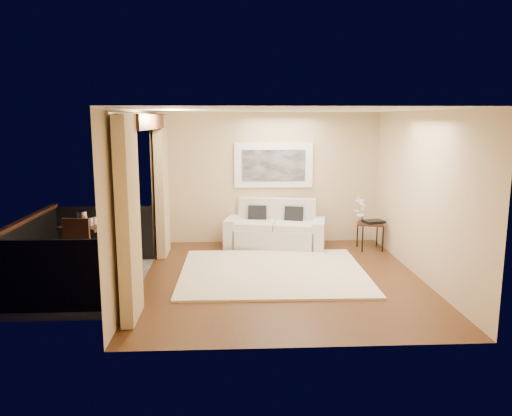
{
  "coord_description": "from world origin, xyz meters",
  "views": [
    {
      "loc": [
        -0.81,
        -7.77,
        2.57
      ],
      "look_at": [
        -0.39,
        0.67,
        1.05
      ],
      "focal_mm": 35.0,
      "sensor_mm": 36.0,
      "label": 1
    }
  ],
  "objects": [
    {
      "name": "orchid",
      "position": [
        1.75,
        1.86,
        0.8
      ],
      "size": [
        0.32,
        0.31,
        0.5
      ],
      "primitive_type": "imported",
      "rotation": [
        0.0,
        0.0,
        0.71
      ],
      "color": "white",
      "rests_on": "side_table"
    },
    {
      "name": "ice_bucket",
      "position": [
        -3.34,
        0.64,
        0.92
      ],
      "size": [
        0.18,
        0.18,
        0.2
      ],
      "primitive_type": "cylinder",
      "color": "white",
      "rests_on": "bistro_table"
    },
    {
      "name": "tray",
      "position": [
        1.98,
        1.7,
        0.57
      ],
      "size": [
        0.44,
        0.37,
        0.05
      ],
      "primitive_type": "cube",
      "rotation": [
        0.0,
        0.0,
        0.26
      ],
      "color": "black",
      "rests_on": "side_table"
    },
    {
      "name": "glass_a",
      "position": [
        -3.14,
        0.44,
        0.88
      ],
      "size": [
        0.06,
        0.06,
        0.12
      ],
      "primitive_type": "cylinder",
      "color": "silver",
      "rests_on": "bistro_table"
    },
    {
      "name": "floor",
      "position": [
        0.0,
        0.0,
        0.0
      ],
      "size": [
        5.0,
        5.0,
        0.0
      ],
      "primitive_type": "plane",
      "color": "#533118",
      "rests_on": "ground"
    },
    {
      "name": "balcony",
      "position": [
        -3.31,
        0.0,
        0.18
      ],
      "size": [
        1.81,
        2.6,
        1.17
      ],
      "color": "#605B56",
      "rests_on": "ground"
    },
    {
      "name": "room_shell",
      "position": [
        -2.13,
        0.0,
        2.52
      ],
      "size": [
        5.0,
        6.4,
        5.0
      ],
      "color": "white",
      "rests_on": "ground"
    },
    {
      "name": "candle",
      "position": [
        -3.2,
        0.7,
        0.86
      ],
      "size": [
        0.06,
        0.06,
        0.07
      ],
      "primitive_type": "cylinder",
      "color": "#F53615",
      "rests_on": "bistro_table"
    },
    {
      "name": "rug",
      "position": [
        -0.12,
        0.28,
        0.02
      ],
      "size": [
        3.12,
        2.73,
        0.04
      ],
      "primitive_type": "cube",
      "rotation": [
        0.0,
        0.0,
        -0.01
      ],
      "color": "beige",
      "rests_on": "floor"
    },
    {
      "name": "artwork",
      "position": [
        0.06,
        2.46,
        1.62
      ],
      "size": [
        1.62,
        0.07,
        0.92
      ],
      "color": "white",
      "rests_on": "room_shell"
    },
    {
      "name": "vase",
      "position": [
        -3.21,
        0.38,
        0.91
      ],
      "size": [
        0.04,
        0.04,
        0.18
      ],
      "primitive_type": "cylinder",
      "color": "silver",
      "rests_on": "bistro_table"
    },
    {
      "name": "glass_b",
      "position": [
        -3.1,
        0.53,
        0.88
      ],
      "size": [
        0.06,
        0.06,
        0.12
      ],
      "primitive_type": "cylinder",
      "color": "white",
      "rests_on": "bistro_table"
    },
    {
      "name": "balcony_chair_far",
      "position": [
        -3.27,
        0.18,
        0.59
      ],
      "size": [
        0.49,
        0.49,
        1.01
      ],
      "rotation": [
        0.0,
        0.0,
        3.02
      ],
      "color": "#321A10",
      "rests_on": "balcony"
    },
    {
      "name": "sofa",
      "position": [
        0.08,
        2.09,
        0.34
      ],
      "size": [
        2.11,
        1.24,
        0.95
      ],
      "rotation": [
        0.0,
        0.0,
        -0.21
      ],
      "color": "silver",
      "rests_on": "floor"
    },
    {
      "name": "bistro_table",
      "position": [
        -3.24,
        0.54,
        0.74
      ],
      "size": [
        0.87,
        0.87,
        0.82
      ],
      "rotation": [
        0.0,
        0.0,
        -0.29
      ],
      "color": "#321A10",
      "rests_on": "balcony"
    },
    {
      "name": "side_table",
      "position": [
        1.93,
        1.74,
        0.49
      ],
      "size": [
        0.63,
        0.63,
        0.55
      ],
      "rotation": [
        0.0,
        0.0,
        -0.29
      ],
      "color": "#321A10",
      "rests_on": "floor"
    },
    {
      "name": "curtains",
      "position": [
        -2.11,
        0.0,
        1.34
      ],
      "size": [
        0.16,
        4.8,
        2.64
      ],
      "color": "tan",
      "rests_on": "ground"
    },
    {
      "name": "balcony_chair_near",
      "position": [
        -3.45,
        -0.92,
        0.5
      ],
      "size": [
        0.47,
        0.48,
        0.87
      ],
      "rotation": [
        0.0,
        0.0,
        -0.31
      ],
      "color": "#321A10",
      "rests_on": "balcony"
    }
  ]
}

